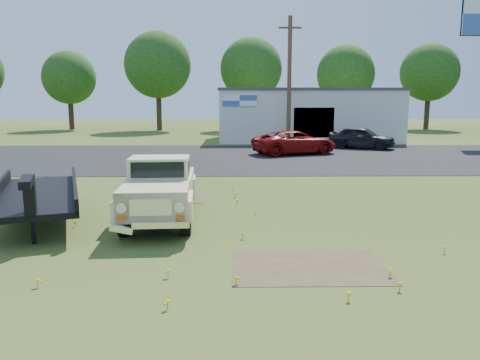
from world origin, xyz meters
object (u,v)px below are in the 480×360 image
vintage_pickup_truck (160,189)px  red_pickup (295,143)px  flatbed_trailer (37,190)px  dark_sedan (362,138)px

vintage_pickup_truck → red_pickup: size_ratio=0.94×
flatbed_trailer → dark_sedan: (13.92, 18.88, -0.08)m
vintage_pickup_truck → dark_sedan: bearing=57.5°
flatbed_trailer → red_pickup: (9.00, 15.66, -0.12)m
vintage_pickup_truck → red_pickup: 16.72m
vintage_pickup_truck → dark_sedan: size_ratio=1.10×
flatbed_trailer → red_pickup: bearing=40.8°
flatbed_trailer → red_pickup: size_ratio=1.19×
vintage_pickup_truck → dark_sedan: 21.71m
red_pickup → dark_sedan: size_ratio=1.17×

